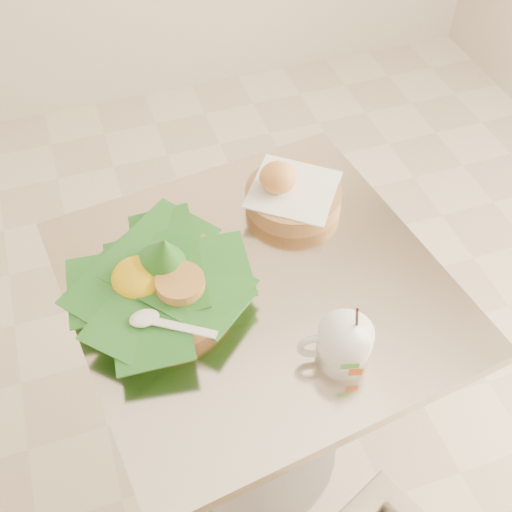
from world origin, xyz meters
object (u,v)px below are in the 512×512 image
object	(u,v)px
cafe_table	(257,346)
rice_basket	(160,279)
coffee_mug	(343,344)
bread_basket	(291,193)

from	to	relation	value
cafe_table	rice_basket	bearing A→B (deg)	169.38
rice_basket	coffee_mug	size ratio (longest dim) A/B	2.08
rice_basket	bread_basket	xyz separation A→B (m)	(0.32, 0.15, -0.01)
coffee_mug	cafe_table	bearing A→B (deg)	112.09
bread_basket	coffee_mug	distance (m)	0.40
bread_basket	coffee_mug	world-z (taller)	coffee_mug
coffee_mug	rice_basket	bearing A→B (deg)	137.70
rice_basket	coffee_mug	distance (m)	0.36
rice_basket	bread_basket	world-z (taller)	rice_basket
cafe_table	bread_basket	bearing A→B (deg)	53.46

